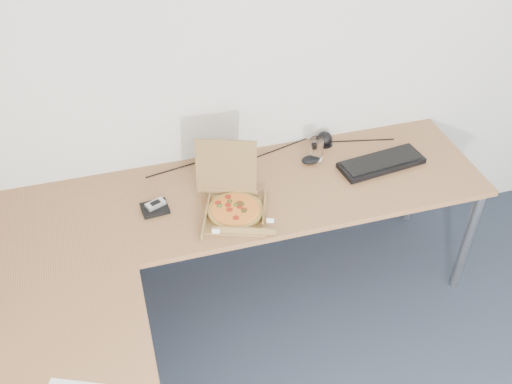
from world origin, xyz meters
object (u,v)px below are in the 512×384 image
object	(u,v)px
pizza_box	(234,206)
wallet	(155,208)
keyboard	(381,163)
drinking_glass	(316,149)
desk	(193,271)

from	to	relation	value
pizza_box	wallet	distance (m)	0.38
pizza_box	keyboard	bearing A→B (deg)	29.58
drinking_glass	keyboard	distance (m)	0.35
desk	keyboard	world-z (taller)	keyboard
desk	pizza_box	xyz separation A→B (m)	(0.26, 0.29, 0.07)
desk	drinking_glass	bearing A→B (deg)	36.77
drinking_glass	desk	bearing A→B (deg)	-143.23
keyboard	desk	bearing A→B (deg)	-165.44
desk	keyboard	size ratio (longest dim) A/B	5.48
keyboard	wallet	world-z (taller)	keyboard
keyboard	drinking_glass	bearing A→B (deg)	147.07
pizza_box	wallet	bearing A→B (deg)	-178.39
pizza_box	drinking_glass	size ratio (longest dim) A/B	2.73
desk	keyboard	xyz separation A→B (m)	(1.10, 0.44, 0.04)
desk	keyboard	distance (m)	1.19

